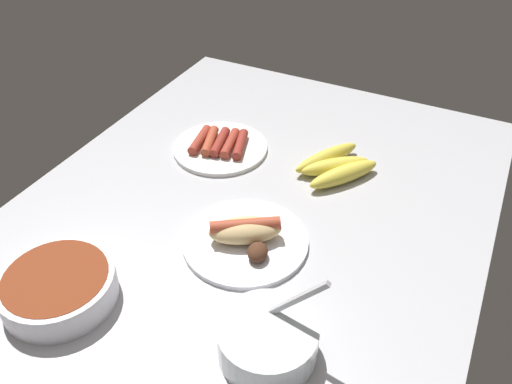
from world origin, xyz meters
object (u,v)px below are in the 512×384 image
Objects in this scene: banana_bunch at (335,166)px; bowl_chili at (58,286)px; bowl_coleslaw at (268,339)px; plate_sausages at (220,146)px; plate_hotdog_assembled at (246,237)px.

banana_bunch is 60.43cm from bowl_chili.
banana_bunch is at bearing 7.65° from bowl_coleslaw.
plate_sausages is at bearing 36.81° from bowl_coleslaw.
bowl_chili is 0.87× the size of plate_sausages.
bowl_coleslaw is at bearing -80.75° from bowl_chili.
bowl_chili is 35.51cm from bowl_coleslaw.
bowl_chili is (-53.19, 28.66, 1.03)cm from banana_bunch.
plate_hotdog_assembled is 32.97cm from bowl_chili.
bowl_coleslaw reaches higher than banana_bunch.
plate_sausages is (-3.18, 26.78, -0.81)cm from banana_bunch.
plate_sausages is 1.42× the size of bowl_coleslaw.
plate_hotdog_assembled is 1.53× the size of bowl_coleslaw.
bowl_chili reaches higher than plate_sausages.
plate_sausages is 55.38cm from bowl_coleslaw.
bowl_chili reaches higher than banana_bunch.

